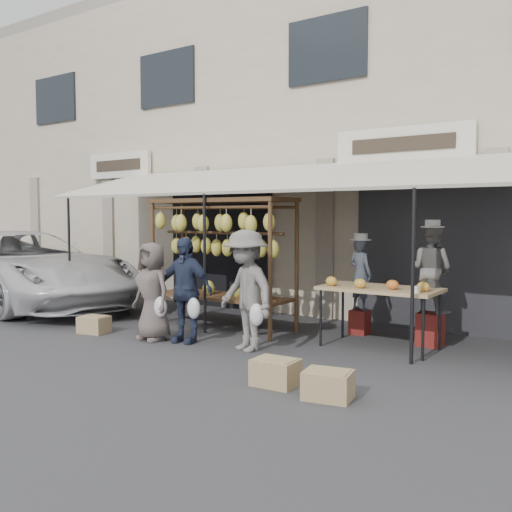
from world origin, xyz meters
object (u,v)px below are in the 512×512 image
Objects in this scene: customer_mid at (185,290)px; crate_far at (94,325)px; crate_near_b at (328,385)px; crate_near_a at (275,372)px; produce_table at (379,290)px; vendor_right at (432,269)px; customer_left at (152,291)px; banana_rack at (220,238)px; vendor_left at (360,274)px; van at (21,248)px; customer_right at (246,290)px.

customer_mid is 1.86m from crate_far.
customer_mid is 3.38m from crate_near_b.
crate_far is (-4.06, 0.76, -0.01)m from crate_near_a.
produce_table is at bearing 18.13° from customer_mid.
vendor_right is at bearing 74.64° from crate_near_a.
vendor_right is (0.57, 0.61, 0.29)m from produce_table.
crate_near_b is (0.46, -2.48, -0.71)m from produce_table.
customer_left is at bearing -167.88° from customer_mid.
crate_near_b is (3.28, -2.33, -1.42)m from banana_rack.
van is (-8.12, -0.84, 0.20)m from vendor_left.
customer_left is at bearing 60.35° from vendor_left.
van is at bearing 164.65° from crate_near_a.
crate_near_b is (1.99, -1.28, -0.72)m from customer_right.
vendor_right is 0.81× the size of customer_mid.
customer_right reaches higher than produce_table.
vendor_left reaches higher than crate_far.
crate_near_b is at bearing -35.32° from banana_rack.
produce_table is 3.40× the size of crate_near_a.
vendor_left is 2.86m from customer_mid.
van reaches higher than vendor_left.
vendor_right is 5.47m from crate_far.
customer_left is at bearing 7.77° from crate_far.
vendor_left is at bearing 97.13° from crate_near_a.
customer_mid is 6.29m from van.
crate_far is (-4.79, 0.85, -0.01)m from crate_near_b.
vendor_right reaches higher than crate_far.
customer_left is at bearing -103.32° from banana_rack.
banana_rack reaches higher than crate_far.
customer_right is (1.29, -1.04, -0.70)m from banana_rack.
customer_right is 0.30× the size of van.
vendor_left is at bearing 33.41° from crate_far.
van is (-4.46, 1.58, 1.05)m from crate_far.
vendor_left is 2.36× the size of crate_near_a.
customer_right is at bearing 17.54° from customer_left.
crate_near_b is at bearing -90.41° from van.
banana_rack reaches higher than produce_table.
banana_rack is 3.68m from crate_near_a.
vendor_left is at bearing -69.76° from van.
customer_left reaches higher than produce_table.
banana_rack is 1.53× the size of produce_table.
customer_right is at bearing 8.76° from crate_far.
customer_left reaches higher than crate_near_b.
customer_mid reaches higher than vendor_left.
vendor_left is at bearing 38.58° from customer_mid.
vendor_right is at bearing 88.10° from crate_near_b.
customer_left is 0.54m from customer_mid.
produce_table is at bearing -75.34° from van.
customer_right is (-1.53, -1.20, 0.01)m from produce_table.
customer_left is at bearing -151.07° from customer_right.
customer_mid is (0.20, -1.12, -0.76)m from banana_rack.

